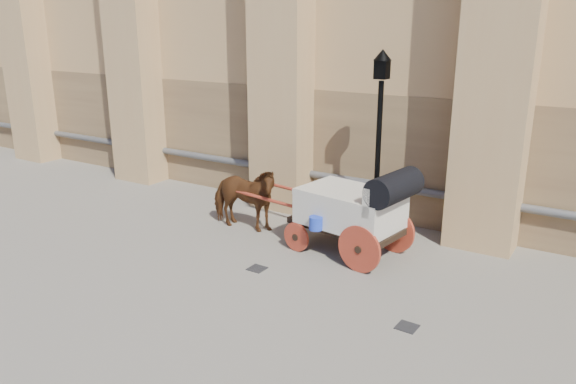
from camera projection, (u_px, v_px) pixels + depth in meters
The scene contains 6 objects.
ground at pixel (227, 264), 11.09m from camera, with size 90.00×90.00×0.00m, color #6C6459.
horse at pixel (243, 198), 12.70m from camera, with size 0.82×1.81×1.53m, color #562C11.
carriage at pixel (356, 207), 11.24m from camera, with size 4.45×1.81×1.89m.
street_lamp at pixel (379, 140), 11.92m from camera, with size 0.38×0.38×4.05m.
drain_grate_near at pixel (257, 269), 10.87m from camera, with size 0.32×0.32×0.01m, color black.
drain_grate_far at pixel (407, 327), 8.81m from camera, with size 0.32×0.32×0.01m, color black.
Camera 1 is at (6.37, -8.02, 4.63)m, focal length 35.00 mm.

